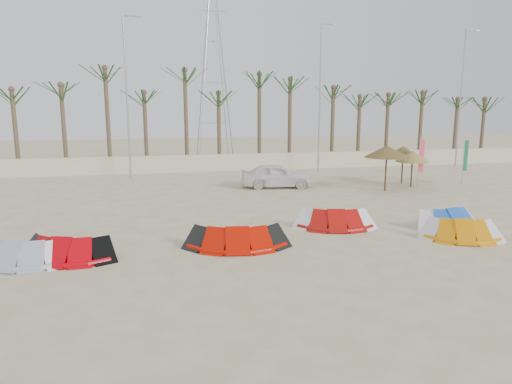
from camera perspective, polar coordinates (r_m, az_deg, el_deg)
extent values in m
plane|color=beige|center=(14.62, 5.13, -9.31)|extent=(120.00, 120.00, 0.00)
cube|color=beige|center=(35.60, -5.56, 3.65)|extent=(60.00, 0.30, 1.30)
cylinder|color=brown|center=(37.91, -27.59, 6.87)|extent=(0.32, 0.32, 6.50)
ellipsoid|color=#194719|center=(37.90, -28.02, 11.76)|extent=(4.00, 4.00, 2.40)
cylinder|color=brown|center=(36.63, -12.20, 7.74)|extent=(0.32, 0.32, 6.50)
ellipsoid|color=#194719|center=(36.62, -12.40, 12.82)|extent=(4.00, 4.00, 2.40)
cylinder|color=brown|center=(38.02, 3.19, 8.06)|extent=(0.32, 0.32, 6.50)
ellipsoid|color=#194719|center=(38.01, 3.25, 12.96)|extent=(4.00, 4.00, 2.40)
cylinder|color=brown|center=(41.83, 16.64, 7.88)|extent=(0.32, 0.32, 6.50)
ellipsoid|color=#194719|center=(41.82, 16.88, 12.32)|extent=(4.00, 4.00, 2.40)
cylinder|color=brown|center=(46.22, 25.43, 7.52)|extent=(0.32, 0.32, 6.50)
ellipsoid|color=#194719|center=(46.22, 25.76, 11.54)|extent=(4.00, 4.00, 2.40)
cylinder|color=#A5A8AD|center=(33.14, -15.83, 11.19)|extent=(0.14, 0.14, 11.00)
cylinder|color=#A5A8AD|center=(33.63, -15.42, 20.46)|extent=(1.00, 0.08, 0.08)
cube|color=#A5A8AD|center=(33.61, -14.51, 20.42)|extent=(0.35, 0.14, 0.10)
cylinder|color=#A5A8AD|center=(35.27, 7.99, 11.43)|extent=(0.14, 0.14, 11.00)
cylinder|color=#A5A8AD|center=(35.93, 9.02, 20.04)|extent=(1.00, 0.08, 0.08)
cube|color=#A5A8AD|center=(36.10, 9.80, 19.89)|extent=(0.35, 0.14, 0.10)
cylinder|color=#A5A8AD|center=(40.99, 24.20, 10.49)|extent=(0.14, 0.14, 11.00)
cylinder|color=#A5A8AD|center=(41.71, 25.37, 17.86)|extent=(1.00, 0.08, 0.08)
cube|color=#A5A8AD|center=(42.00, 25.94, 17.69)|extent=(0.35, 0.14, 0.10)
cylinder|color=#91A0B5|center=(16.60, -27.52, -7.69)|extent=(2.90, 1.17, 0.20)
cube|color=white|center=(16.34, -22.88, -7.04)|extent=(0.93, 1.24, 0.40)
cylinder|color=#B90009|center=(16.33, -22.66, -7.59)|extent=(2.86, 1.13, 0.20)
cube|color=black|center=(16.68, -27.16, -7.04)|extent=(0.92, 1.23, 0.40)
cube|color=black|center=(16.19, -17.98, -6.88)|extent=(0.92, 1.23, 0.40)
cylinder|color=#B90E00|center=(16.42, -2.38, -6.65)|extent=(3.38, 0.68, 0.20)
cube|color=black|center=(16.29, -7.76, -6.33)|extent=(0.75, 1.17, 0.40)
cube|color=black|center=(16.79, 2.71, -5.72)|extent=(0.75, 1.17, 0.40)
cylinder|color=#A20E09|center=(19.21, 9.84, -4.22)|extent=(2.94, 0.87, 0.20)
cube|color=white|center=(18.81, 5.96, -3.97)|extent=(0.84, 1.21, 0.40)
cube|color=white|center=(19.79, 13.33, -3.46)|extent=(0.84, 1.21, 0.40)
cylinder|color=orange|center=(18.94, 24.29, -5.25)|extent=(2.48, 1.17, 0.20)
cube|color=silver|center=(18.31, 21.19, -5.05)|extent=(0.97, 1.25, 0.40)
cube|color=silver|center=(19.69, 26.90, -4.43)|extent=(0.97, 1.25, 0.40)
cylinder|color=blue|center=(20.70, 23.06, -3.85)|extent=(2.67, 0.60, 0.20)
cube|color=white|center=(20.08, 20.12, -3.63)|extent=(0.76, 1.18, 0.40)
cube|color=white|center=(21.46, 25.56, -3.14)|extent=(0.76, 1.18, 0.40)
cylinder|color=#4C331E|center=(28.19, 15.93, 2.77)|extent=(0.10, 0.10, 2.61)
cone|color=brown|center=(28.07, 16.04, 4.90)|extent=(2.66, 2.66, 0.70)
cylinder|color=#4C331E|center=(29.98, 18.90, 2.65)|extent=(0.10, 0.10, 2.19)
cone|color=#A99347|center=(29.89, 18.99, 4.25)|extent=(2.08, 2.08, 0.70)
cylinder|color=#4C331E|center=(31.16, 17.84, 3.16)|extent=(0.10, 0.10, 2.36)
cone|color=olive|center=(31.06, 17.93, 4.86)|extent=(2.21, 2.21, 0.70)
cylinder|color=#A5A8AD|center=(30.12, 19.68, 3.57)|extent=(0.04, 0.04, 3.15)
cube|color=#F7375F|center=(30.20, 20.08, 4.28)|extent=(0.41, 0.14, 2.05)
cylinder|color=#A5A8AD|center=(32.00, 24.47, 3.49)|extent=(0.04, 0.04, 3.02)
cube|color=#125A3E|center=(32.09, 24.84, 4.14)|extent=(0.40, 0.16, 1.96)
imported|color=white|center=(28.32, 2.55, 2.07)|extent=(4.58, 2.38, 1.49)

